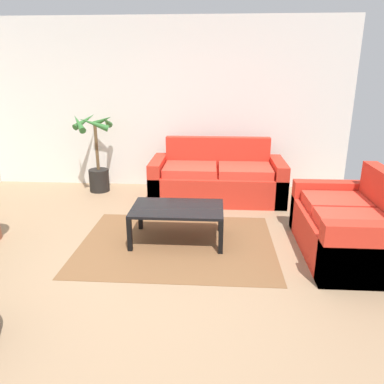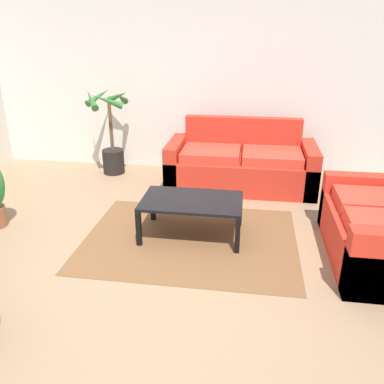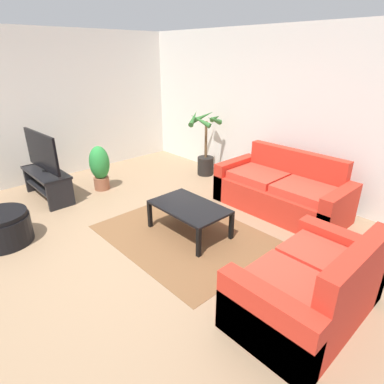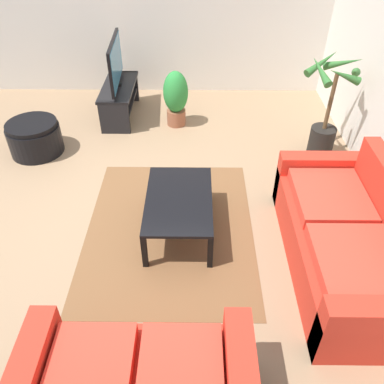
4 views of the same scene
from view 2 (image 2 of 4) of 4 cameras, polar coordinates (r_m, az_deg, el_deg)
name	(u,v)px [view 2 (image 2 of 4)]	position (r m, az deg, el deg)	size (l,w,h in m)	color
ground_plane	(134,271)	(3.79, -8.23, -10.96)	(6.60, 6.60, 0.00)	#937556
wall_back	(186,80)	(6.14, -0.83, 15.65)	(6.00, 0.06, 2.70)	silver
couch_main	(241,165)	(5.59, 6.93, 3.77)	(1.99, 0.90, 0.90)	red
couch_loveseat	(384,231)	(4.19, 25.62, -4.99)	(0.90, 1.48, 0.90)	red
coffee_table	(192,204)	(4.18, -0.03, -1.68)	(1.04, 0.65, 0.41)	black
area_rug	(190,239)	(4.25, -0.23, -6.64)	(2.20, 1.70, 0.01)	brown
potted_palm	(111,139)	(6.12, -11.42, 7.41)	(0.67, 0.70, 1.26)	black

